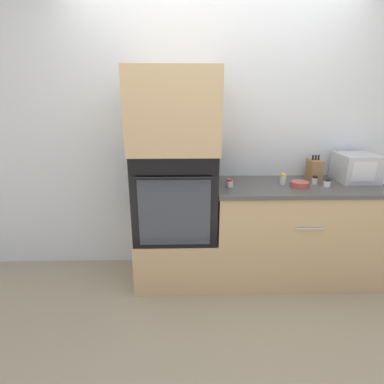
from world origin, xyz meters
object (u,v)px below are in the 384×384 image
at_px(condiment_jar_far, 283,179).
at_px(condiment_jar_back, 229,183).
at_px(knife_block, 314,170).
at_px(microwave, 356,167).
at_px(wall_oven, 175,194).
at_px(bowl, 300,184).
at_px(condiment_jar_mid, 315,180).
at_px(condiment_jar_near, 327,183).

xyz_separation_m(condiment_jar_far, condiment_jar_back, (-0.47, -0.05, -0.01)).
bearing_deg(knife_block, microwave, -9.86).
relative_size(wall_oven, knife_block, 3.31).
height_order(microwave, condiment_jar_far, microwave).
height_order(bowl, condiment_jar_mid, condiment_jar_mid).
relative_size(condiment_jar_near, condiment_jar_back, 0.94).
distance_m(knife_block, bowl, 0.32).
bearing_deg(knife_block, condiment_jar_near, -83.75).
height_order(bowl, condiment_jar_near, condiment_jar_near).
height_order(wall_oven, microwave, wall_oven).
distance_m(knife_block, condiment_jar_far, 0.38).
relative_size(wall_oven, condiment_jar_near, 12.03).
distance_m(condiment_jar_near, condiment_jar_far, 0.37).
bearing_deg(condiment_jar_far, knife_block, 27.13).
height_order(condiment_jar_near, condiment_jar_back, condiment_jar_back).
relative_size(wall_oven, microwave, 2.23).
relative_size(wall_oven, condiment_jar_mid, 10.30).
bearing_deg(condiment_jar_near, condiment_jar_far, 171.52).
height_order(bowl, condiment_jar_back, condiment_jar_back).
bearing_deg(bowl, microwave, 17.26).
distance_m(bowl, condiment_jar_back, 0.60).
distance_m(microwave, condiment_jar_far, 0.70).
height_order(condiment_jar_near, condiment_jar_mid, condiment_jar_mid).
bearing_deg(microwave, condiment_jar_far, -170.63).
bearing_deg(bowl, condiment_jar_near, 1.60).
xyz_separation_m(knife_block, condiment_jar_back, (-0.81, -0.22, -0.06)).
distance_m(microwave, condiment_jar_near, 0.37).
height_order(microwave, bowl, microwave).
bearing_deg(wall_oven, condiment_jar_far, -0.08).
bearing_deg(wall_oven, bowl, -3.37).
xyz_separation_m(microwave, bowl, (-0.56, -0.17, -0.10)).
bearing_deg(condiment_jar_back, bowl, -1.27).
xyz_separation_m(wall_oven, condiment_jar_far, (0.93, -0.00, 0.12)).
height_order(wall_oven, condiment_jar_back, wall_oven).
height_order(wall_oven, condiment_jar_near, wall_oven).
bearing_deg(microwave, knife_block, 170.14).
bearing_deg(condiment_jar_back, condiment_jar_mid, 4.54).
height_order(microwave, condiment_jar_back, microwave).
distance_m(microwave, knife_block, 0.35).
bearing_deg(wall_oven, knife_block, 7.73).
distance_m(condiment_jar_mid, condiment_jar_far, 0.28).
xyz_separation_m(microwave, condiment_jar_far, (-0.69, -0.11, -0.08)).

